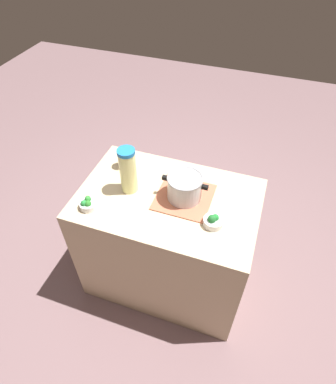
% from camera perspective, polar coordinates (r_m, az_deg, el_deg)
% --- Properties ---
extents(ground_plane, '(8.00, 8.00, 0.00)m').
position_cam_1_polar(ground_plane, '(2.75, 0.00, -14.29)').
color(ground_plane, '#765B5E').
extents(counter_slab, '(1.14, 0.74, 0.91)m').
position_cam_1_polar(counter_slab, '(2.37, 0.00, -8.67)').
color(counter_slab, '#C4AE88').
rests_on(counter_slab, ground_plane).
extents(dish_cloth, '(0.34, 0.34, 0.01)m').
position_cam_1_polar(dish_cloth, '(2.02, 2.87, -0.88)').
color(dish_cloth, '#B76348').
rests_on(dish_cloth, counter_slab).
extents(cooking_pot, '(0.29, 0.22, 0.16)m').
position_cam_1_polar(cooking_pot, '(1.96, 2.96, 0.90)').
color(cooking_pot, '#B7B7BC').
rests_on(cooking_pot, dish_cloth).
extents(lemonade_pitcher, '(0.11, 0.11, 0.31)m').
position_cam_1_polar(lemonade_pitcher, '(1.98, -7.07, 3.80)').
color(lemonade_pitcher, '#E4E693').
rests_on(lemonade_pitcher, counter_slab).
extents(mason_jar, '(0.08, 0.08, 0.12)m').
position_cam_1_polar(mason_jar, '(2.23, -7.86, 5.71)').
color(mason_jar, beige).
rests_on(mason_jar, counter_slab).
extents(broccoli_bowl_front, '(0.12, 0.12, 0.08)m').
position_cam_1_polar(broccoli_bowl_front, '(1.87, 8.00, -5.08)').
color(broccoli_bowl_front, silver).
rests_on(broccoli_bowl_front, counter_slab).
extents(broccoli_bowl_center, '(0.11, 0.11, 0.07)m').
position_cam_1_polar(broccoli_bowl_center, '(2.00, -13.98, -2.08)').
color(broccoli_bowl_center, silver).
rests_on(broccoli_bowl_center, counter_slab).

